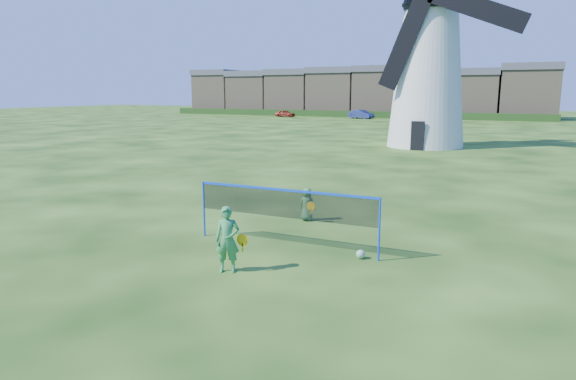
# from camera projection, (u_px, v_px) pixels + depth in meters

# --- Properties ---
(ground) EXTENTS (220.00, 220.00, 0.00)m
(ground) POSITION_uv_depth(u_px,v_px,m) (273.00, 250.00, 13.01)
(ground) COLOR black
(ground) RESTS_ON ground
(windmill) EXTENTS (12.97, 5.45, 17.01)m
(windmill) POSITION_uv_depth(u_px,v_px,m) (428.00, 67.00, 36.36)
(windmill) COLOR white
(windmill) RESTS_ON ground
(badminton_net) EXTENTS (5.05, 0.05, 1.55)m
(badminton_net) POSITION_uv_depth(u_px,v_px,m) (285.00, 205.00, 13.05)
(badminton_net) COLOR blue
(badminton_net) RESTS_ON ground
(player_girl) EXTENTS (0.74, 0.54, 1.50)m
(player_girl) POSITION_uv_depth(u_px,v_px,m) (228.00, 240.00, 11.32)
(player_girl) COLOR #398F4C
(player_girl) RESTS_ON ground
(player_boy) EXTENTS (0.62, 0.41, 1.03)m
(player_boy) POSITION_uv_depth(u_px,v_px,m) (307.00, 204.00, 15.91)
(player_boy) COLOR #438C45
(player_boy) RESTS_ON ground
(play_ball) EXTENTS (0.22, 0.22, 0.22)m
(play_ball) POSITION_uv_depth(u_px,v_px,m) (361.00, 254.00, 12.34)
(play_ball) COLOR green
(play_ball) RESTS_ON ground
(terraced_houses) EXTENTS (61.18, 8.40, 8.02)m
(terraced_houses) POSITION_uv_depth(u_px,v_px,m) (355.00, 92.00, 85.20)
(terraced_houses) COLOR gray
(terraced_houses) RESTS_ON ground
(hedge) EXTENTS (62.00, 0.80, 1.00)m
(hedge) POSITION_uv_depth(u_px,v_px,m) (340.00, 114.00, 80.68)
(hedge) COLOR #193814
(hedge) RESTS_ON ground
(car_left) EXTENTS (3.24, 1.41, 1.09)m
(car_left) POSITION_uv_depth(u_px,v_px,m) (285.00, 114.00, 80.69)
(car_left) COLOR maroon
(car_left) RESTS_ON ground
(car_right) EXTENTS (4.19, 2.65, 1.31)m
(car_right) POSITION_uv_depth(u_px,v_px,m) (361.00, 114.00, 75.72)
(car_right) COLOR navy
(car_right) RESTS_ON ground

